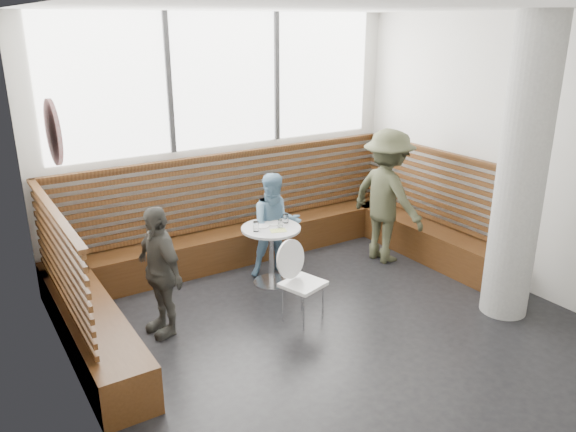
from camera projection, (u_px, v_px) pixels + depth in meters
room at (344, 186)px, 5.35m from camera, size 5.00×5.00×3.20m
booth at (256, 243)px, 7.15m from camera, size 5.00×2.50×1.44m
concrete_column at (522, 173)px, 5.80m from camera, size 0.50×0.50×3.20m
wall_art at (53, 132)px, 4.19m from camera, size 0.03×0.50×0.50m
cafe_table at (271, 244)px, 6.81m from camera, size 0.72×0.72×0.74m
cafe_chair at (300, 274)px, 6.00m from camera, size 0.43×0.42×0.89m
adult_man at (387, 196)px, 7.40m from camera, size 0.76×1.21×1.79m
child_back at (276, 226)px, 7.00m from camera, size 0.78×0.69×1.34m
child_left at (159, 271)px, 5.68m from camera, size 0.45×0.85×1.38m
plate_near at (261, 226)px, 6.77m from camera, size 0.19×0.19×0.01m
plate_far at (273, 223)px, 6.86m from camera, size 0.20×0.20×0.01m
glass_left at (256, 226)px, 6.60m from camera, size 0.07×0.07×0.12m
glass_mid at (280, 224)px, 6.71m from camera, size 0.06×0.06×0.10m
glass_right at (286, 218)px, 6.88m from camera, size 0.07×0.07×0.11m
menu_card at (278, 231)px, 6.63m from camera, size 0.22×0.19×0.00m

